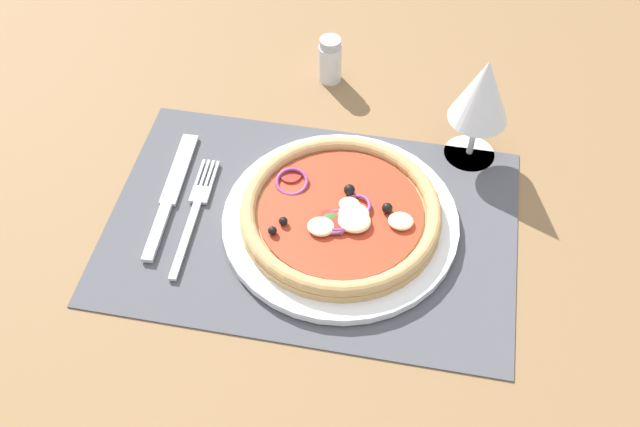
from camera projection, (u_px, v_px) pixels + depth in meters
ground_plane at (312, 232)px, 87.41cm from camera, size 190.00×140.00×2.40cm
placemat at (312, 225)px, 86.32cm from camera, size 47.31×31.74×0.40cm
plate at (340, 221)px, 85.70cm from camera, size 27.39×27.39×1.08cm
pizza at (341, 212)px, 84.42cm from camera, size 23.15×23.15×2.61cm
fork at (195, 210)px, 87.19cm from camera, size 2.41×18.04×0.44cm
knife at (171, 193)px, 88.83cm from camera, size 2.61×20.06×0.62cm
wine_glass at (482, 94)px, 85.97cm from camera, size 7.20×7.20×14.90cm
pepper_shaker at (330, 60)px, 100.44cm from camera, size 3.20×3.20×6.70cm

